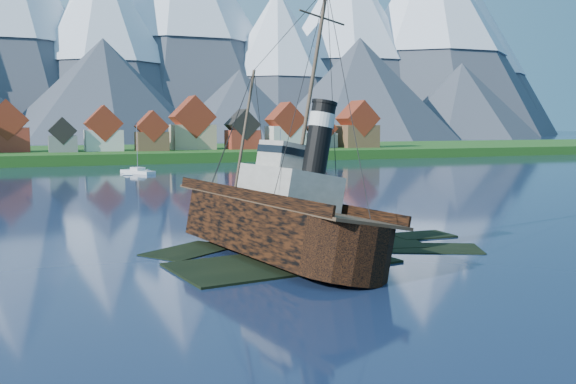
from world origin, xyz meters
name	(u,v)px	position (x,y,z in m)	size (l,w,h in m)	color
ground	(307,256)	(0.00, 0.00, 0.00)	(1400.00, 1400.00, 0.00)	#16233F
shoal	(315,254)	(1.78, 2.15, -0.35)	(31.71, 21.24, 1.14)	black
shore_bank	(106,158)	(0.00, 170.00, 0.00)	(600.00, 80.00, 3.20)	#214D16
seawall	(120,165)	(0.00, 132.00, 0.00)	(600.00, 2.50, 2.00)	#3F3D38
mountains	(59,21)	(-0.79, 481.26, 89.34)	(965.00, 340.00, 205.00)	#2D333D
tugboat_wreck	(263,218)	(-2.91, 3.18, 3.08)	(7.18, 30.94, 24.52)	black
sailboat_d	(280,187)	(18.76, 55.83, 0.25)	(4.47, 8.31, 11.03)	silver
sailboat_e	(138,172)	(0.06, 98.79, 0.26)	(6.93, 10.19, 11.79)	silver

